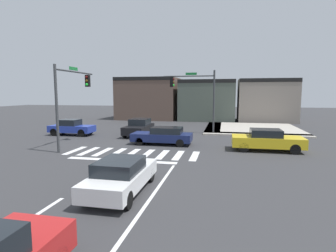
{
  "coord_description": "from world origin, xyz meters",
  "views": [
    {
      "loc": [
        5.98,
        -21.41,
        3.98
      ],
      "look_at": [
        1.28,
        1.15,
        1.19
      ],
      "focal_mm": 29.08,
      "sensor_mm": 36.0,
      "label": 1
    }
  ],
  "objects_px": {
    "traffic_signal_northeast": "(196,91)",
    "car_navy": "(163,136)",
    "car_white": "(121,175)",
    "car_yellow": "(267,140)",
    "car_black": "(139,127)",
    "car_blue": "(71,127)",
    "traffic_signal_southwest": "(72,91)"
  },
  "relations": [
    {
      "from": "car_black",
      "to": "car_blue",
      "type": "bearing_deg",
      "value": -80.55
    },
    {
      "from": "car_blue",
      "to": "traffic_signal_southwest",
      "type": "bearing_deg",
      "value": -57.39
    },
    {
      "from": "traffic_signal_southwest",
      "to": "car_white",
      "type": "distance_m",
      "value": 11.13
    },
    {
      "from": "car_black",
      "to": "car_blue",
      "type": "relative_size",
      "value": 1.06
    },
    {
      "from": "car_yellow",
      "to": "car_white",
      "type": "xyz_separation_m",
      "value": [
        -6.91,
        -9.6,
        -0.05
      ]
    },
    {
      "from": "car_black",
      "to": "car_white",
      "type": "height_order",
      "value": "car_black"
    },
    {
      "from": "car_yellow",
      "to": "car_blue",
      "type": "height_order",
      "value": "car_blue"
    },
    {
      "from": "car_navy",
      "to": "car_black",
      "type": "relative_size",
      "value": 1.05
    },
    {
      "from": "traffic_signal_southwest",
      "to": "car_black",
      "type": "bearing_deg",
      "value": -25.91
    },
    {
      "from": "car_black",
      "to": "car_white",
      "type": "distance_m",
      "value": 14.82
    },
    {
      "from": "car_white",
      "to": "car_blue",
      "type": "bearing_deg",
      "value": 37.67
    },
    {
      "from": "traffic_signal_southwest",
      "to": "car_blue",
      "type": "distance_m",
      "value": 7.04
    },
    {
      "from": "traffic_signal_northeast",
      "to": "car_navy",
      "type": "distance_m",
      "value": 7.69
    },
    {
      "from": "car_navy",
      "to": "car_white",
      "type": "xyz_separation_m",
      "value": [
        0.65,
        -10.43,
        0.01
      ]
    },
    {
      "from": "traffic_signal_southwest",
      "to": "car_blue",
      "type": "height_order",
      "value": "traffic_signal_southwest"
    },
    {
      "from": "traffic_signal_northeast",
      "to": "car_navy",
      "type": "bearing_deg",
      "value": 74.73
    },
    {
      "from": "car_navy",
      "to": "car_white",
      "type": "distance_m",
      "value": 10.45
    },
    {
      "from": "traffic_signal_northeast",
      "to": "car_blue",
      "type": "xyz_separation_m",
      "value": [
        -11.37,
        -3.78,
        -3.47
      ]
    },
    {
      "from": "traffic_signal_northeast",
      "to": "traffic_signal_southwest",
      "type": "distance_m",
      "value": 12.06
    },
    {
      "from": "car_navy",
      "to": "car_yellow",
      "type": "height_order",
      "value": "car_yellow"
    },
    {
      "from": "car_navy",
      "to": "car_blue",
      "type": "height_order",
      "value": "car_blue"
    },
    {
      "from": "traffic_signal_southwest",
      "to": "car_white",
      "type": "xyz_separation_m",
      "value": [
        6.9,
        -8.04,
        -3.41
      ]
    },
    {
      "from": "traffic_signal_northeast",
      "to": "traffic_signal_southwest",
      "type": "bearing_deg",
      "value": 48.17
    },
    {
      "from": "traffic_signal_northeast",
      "to": "car_blue",
      "type": "relative_size",
      "value": 1.49
    },
    {
      "from": "car_blue",
      "to": "car_white",
      "type": "xyz_separation_m",
      "value": [
        10.23,
        -13.25,
        -0.04
      ]
    },
    {
      "from": "car_white",
      "to": "car_yellow",
      "type": "bearing_deg",
      "value": -35.73
    },
    {
      "from": "car_blue",
      "to": "car_black",
      "type": "bearing_deg",
      "value": 9.45
    },
    {
      "from": "car_black",
      "to": "car_navy",
      "type": "bearing_deg",
      "value": 39.54
    },
    {
      "from": "car_navy",
      "to": "car_blue",
      "type": "xyz_separation_m",
      "value": [
        -9.57,
        2.81,
        0.05
      ]
    },
    {
      "from": "car_navy",
      "to": "traffic_signal_northeast",
      "type": "bearing_deg",
      "value": -105.27
    },
    {
      "from": "car_black",
      "to": "car_yellow",
      "type": "bearing_deg",
      "value": 66.39
    },
    {
      "from": "car_blue",
      "to": "car_white",
      "type": "height_order",
      "value": "car_blue"
    }
  ]
}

